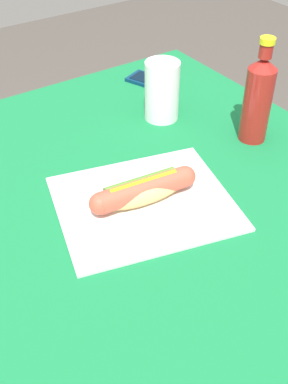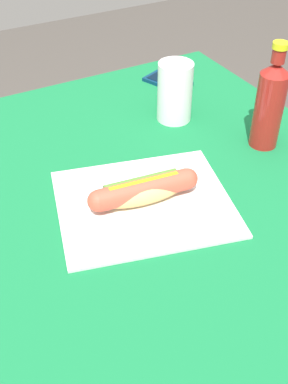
{
  "view_description": "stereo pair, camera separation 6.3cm",
  "coord_description": "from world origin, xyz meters",
  "px_view_note": "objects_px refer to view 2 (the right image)",
  "views": [
    {
      "loc": [
        -0.31,
        -0.61,
        1.35
      ],
      "look_at": [
        0.07,
        -0.05,
        0.79
      ],
      "focal_mm": 44.68,
      "sensor_mm": 36.0,
      "label": 1
    },
    {
      "loc": [
        -0.26,
        -0.65,
        1.35
      ],
      "look_at": [
        0.07,
        -0.05,
        0.79
      ],
      "focal_mm": 44.68,
      "sensor_mm": 36.0,
      "label": 2
    }
  ],
  "objects_px": {
    "drinking_cup": "(175,92)",
    "hot_dog": "(144,190)",
    "cell_phone": "(168,81)",
    "soda_bottle": "(270,104)"
  },
  "relations": [
    {
      "from": "drinking_cup",
      "to": "hot_dog",
      "type": "bearing_deg",
      "value": -131.55
    },
    {
      "from": "cell_phone",
      "to": "soda_bottle",
      "type": "distance_m",
      "value": 0.37
    },
    {
      "from": "soda_bottle",
      "to": "drinking_cup",
      "type": "relative_size",
      "value": 1.66
    },
    {
      "from": "cell_phone",
      "to": "drinking_cup",
      "type": "relative_size",
      "value": 0.99
    },
    {
      "from": "hot_dog",
      "to": "cell_phone",
      "type": "height_order",
      "value": "hot_dog"
    },
    {
      "from": "soda_bottle",
      "to": "cell_phone",
      "type": "bearing_deg",
      "value": 95.4
    },
    {
      "from": "soda_bottle",
      "to": "drinking_cup",
      "type": "height_order",
      "value": "soda_bottle"
    },
    {
      "from": "cell_phone",
      "to": "drinking_cup",
      "type": "bearing_deg",
      "value": -116.42
    },
    {
      "from": "cell_phone",
      "to": "drinking_cup",
      "type": "xyz_separation_m",
      "value": [
        -0.08,
        -0.16,
        0.06
      ]
    },
    {
      "from": "soda_bottle",
      "to": "drinking_cup",
      "type": "xyz_separation_m",
      "value": [
        -0.11,
        0.19,
        -0.03
      ]
    }
  ]
}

